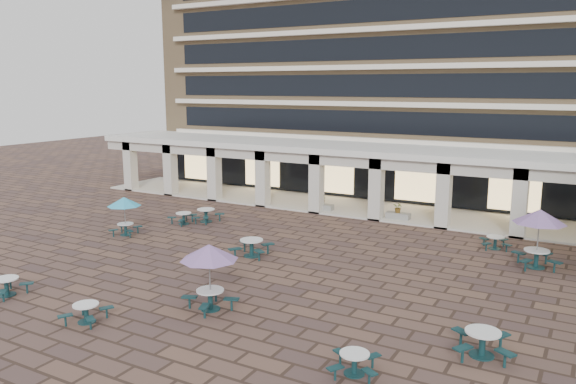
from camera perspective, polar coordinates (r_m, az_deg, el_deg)
name	(u,v)px	position (r m, az deg, el deg)	size (l,w,h in m)	color
ground	(238,269)	(26.48, -5.13, -7.79)	(120.00, 120.00, 0.00)	brown
apartment_building	(413,33)	(48.44, 12.57, 15.49)	(40.00, 15.50, 25.20)	tan
retail_arcade	(360,166)	(38.59, 7.33, 2.63)	(42.00, 6.60, 4.40)	white
picnic_table_2	(86,311)	(21.88, -19.83, -11.34)	(1.80, 1.80, 0.69)	#123538
picnic_table_3	(482,341)	(19.25, 19.15, -14.11)	(2.18, 2.18, 0.84)	#123538
picnic_table_4	(124,203)	(33.04, -16.31, -1.09)	(1.90, 1.90, 2.20)	#123538
picnic_table_5	(6,285)	(25.78, -26.69, -8.44)	(1.64, 1.64, 0.73)	#123538
picnic_table_6	(209,255)	(21.34, -8.02, -6.34)	(2.21, 2.21, 2.56)	#123538
picnic_table_7	(354,361)	(17.39, 6.76, -16.71)	(1.76, 1.76, 0.67)	#123538
picnic_table_8	(184,217)	(35.14, -10.55, -2.54)	(1.89, 1.89, 0.72)	#123538
picnic_table_9	(206,214)	(35.50, -8.34, -2.23)	(2.01, 2.01, 0.82)	#123538
picnic_table_10	(252,246)	(28.18, -3.72, -5.52)	(2.21, 2.21, 0.87)	#123538
picnic_table_11	(540,219)	(28.41, 24.20, -2.49)	(2.40, 2.40, 2.78)	#123538
picnic_table_13	(495,241)	(31.32, 20.31, -4.73)	(1.79, 1.79, 0.68)	#123538
planter_left	(322,205)	(38.08, 3.52, -1.33)	(1.50, 0.60, 1.17)	gray
planter_right	(398,214)	(36.14, 11.13, -2.18)	(1.50, 0.72, 1.17)	gray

